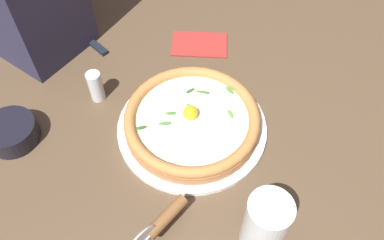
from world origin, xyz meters
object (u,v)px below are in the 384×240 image
object	(u,v)px
drinking_glass	(264,226)
side_bowl	(11,132)
table_knife	(87,39)
folded_napkin	(199,44)
pizza_cutter	(159,224)
pepper_shaker	(96,86)
pizza	(192,120)

from	to	relation	value
drinking_glass	side_bowl	bearing A→B (deg)	-77.65
table_knife	side_bowl	bearing A→B (deg)	16.93
folded_napkin	table_knife	bearing A→B (deg)	-57.58
pizza_cutter	table_knife	size ratio (longest dim) A/B	0.67
pizza_cutter	table_knife	xyz separation A→B (m)	(-0.29, -0.47, -0.03)
table_knife	pepper_shaker	world-z (taller)	pepper_shaker
table_knife	drinking_glass	bearing A→B (deg)	72.79
side_bowl	folded_napkin	bearing A→B (deg)	162.11
pizza	pepper_shaker	world-z (taller)	pepper_shaker
pepper_shaker	folded_napkin	bearing A→B (deg)	162.87
pizza	folded_napkin	distance (m)	0.26
side_bowl	table_knife	distance (m)	0.32
table_knife	folded_napkin	world-z (taller)	table_knife
side_bowl	table_knife	xyz separation A→B (m)	(-0.31, -0.09, -0.02)
side_bowl	pepper_shaker	distance (m)	0.20
folded_napkin	pizza_cutter	bearing A→B (deg)	27.27
folded_napkin	pepper_shaker	xyz separation A→B (m)	(0.28, -0.08, 0.03)
table_knife	drinking_glass	distance (m)	0.65
pizza_cutter	drinking_glass	bearing A→B (deg)	122.32
pepper_shaker	pizza_cutter	bearing A→B (deg)	62.11
folded_napkin	pepper_shaker	size ratio (longest dim) A/B	1.85
folded_napkin	pepper_shaker	world-z (taller)	pepper_shaker
side_bowl	folded_napkin	distance (m)	0.49
drinking_glass	folded_napkin	xyz separation A→B (m)	(-0.35, -0.38, -0.05)
pepper_shaker	pizza	bearing A→B (deg)	103.35
pizza	pepper_shaker	size ratio (longest dim) A/B	3.75
pizza	table_knife	bearing A→B (deg)	-100.22
pizza_cutter	folded_napkin	distance (m)	0.50
drinking_glass	pepper_shaker	world-z (taller)	drinking_glass
folded_napkin	drinking_glass	bearing A→B (deg)	47.49
pizza	drinking_glass	size ratio (longest dim) A/B	2.11
pizza	side_bowl	distance (m)	0.37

